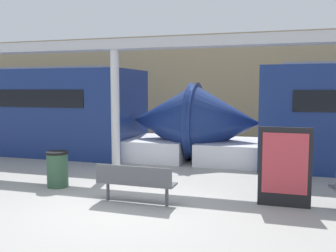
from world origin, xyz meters
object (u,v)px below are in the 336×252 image
(bench_near, at_px, (135,180))
(trash_bin, at_px, (58,169))
(poster_board, at_px, (285,167))
(support_column_near, at_px, (115,111))

(bench_near, height_order, trash_bin, trash_bin)
(poster_board, xyz_separation_m, support_column_near, (-4.77, 2.18, 0.93))
(trash_bin, bearing_deg, support_column_near, 74.51)
(trash_bin, relative_size, support_column_near, 0.25)
(bench_near, relative_size, trash_bin, 1.93)
(trash_bin, bearing_deg, bench_near, -17.20)
(trash_bin, distance_m, poster_board, 5.38)
(trash_bin, height_order, poster_board, poster_board)
(trash_bin, xyz_separation_m, support_column_near, (0.60, 2.15, 1.32))
(bench_near, xyz_separation_m, support_column_near, (-1.76, 2.88, 1.27))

